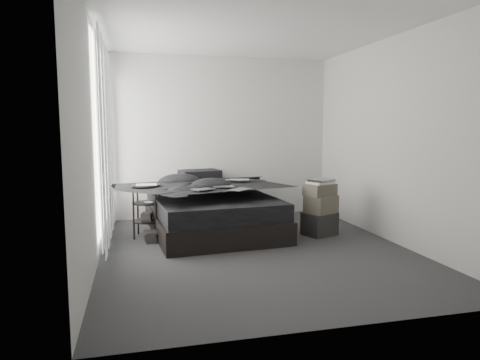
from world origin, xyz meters
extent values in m
cube|color=#353437|center=(0.00, 0.00, 0.00)|extent=(3.60, 4.20, 0.01)
cube|color=white|center=(0.00, 0.00, 2.60)|extent=(3.60, 4.20, 0.01)
cube|color=silver|center=(0.00, 2.10, 1.30)|extent=(3.60, 0.01, 2.60)
cube|color=silver|center=(0.00, -2.10, 1.30)|extent=(3.60, 0.01, 2.60)
cube|color=silver|center=(-1.80, 0.00, 1.30)|extent=(0.01, 4.20, 2.60)
cube|color=silver|center=(1.80, 0.00, 1.30)|extent=(0.01, 4.20, 2.60)
cube|color=white|center=(-1.78, 0.90, 1.35)|extent=(0.02, 2.00, 2.30)
cube|color=white|center=(-1.73, 0.90, 1.28)|extent=(0.06, 2.12, 2.48)
cube|color=black|center=(-0.35, 1.02, 0.15)|extent=(1.79, 2.26, 0.29)
cube|color=black|center=(-0.35, 1.02, 0.40)|extent=(1.72, 2.20, 0.23)
imported|color=black|center=(-0.35, 0.97, 0.64)|extent=(1.72, 1.95, 0.25)
cube|color=black|center=(-0.48, 1.84, 0.59)|extent=(0.68, 0.49, 0.15)
cube|color=black|center=(-0.40, 1.83, 0.73)|extent=(0.67, 0.52, 0.13)
imported|color=silver|center=(0.03, 1.10, 0.78)|extent=(0.38, 0.29, 0.03)
cube|color=black|center=(-0.57, 0.43, 0.77)|extent=(0.32, 0.28, 0.01)
cube|color=black|center=(-0.27, 0.61, 0.78)|extent=(0.29, 0.21, 0.01)
cube|color=black|center=(-0.11, 0.31, 0.78)|extent=(0.32, 0.31, 0.01)
cylinder|color=black|center=(-1.25, 0.95, 0.35)|extent=(0.44, 0.44, 0.70)
cube|color=white|center=(-1.24, 0.94, 0.70)|extent=(0.27, 0.20, 0.01)
cube|color=black|center=(-1.21, 0.65, 0.07)|extent=(0.15, 0.21, 0.15)
cube|color=black|center=(1.05, 0.49, 0.15)|extent=(0.51, 0.46, 0.31)
cube|color=#554F43|center=(1.06, 0.49, 0.43)|extent=(0.48, 0.45, 0.24)
cube|color=#554F43|center=(1.04, 0.49, 0.62)|extent=(0.45, 0.40, 0.16)
cube|color=silver|center=(1.05, 0.49, 0.72)|extent=(0.39, 0.35, 0.03)
cube|color=silver|center=(1.06, 0.49, 0.75)|extent=(0.39, 0.36, 0.03)
camera|label=1|loc=(-1.37, -4.82, 1.45)|focal=32.00mm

